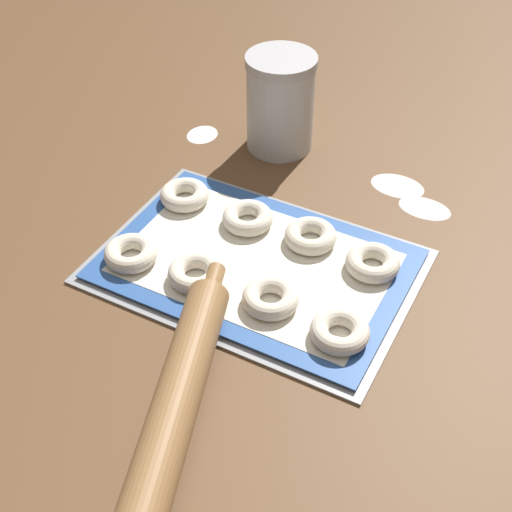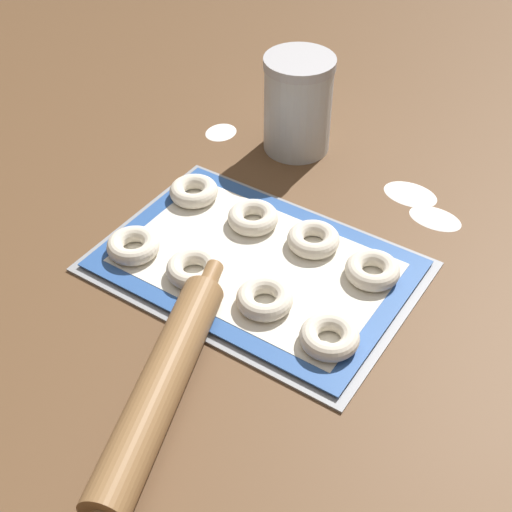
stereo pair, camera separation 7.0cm
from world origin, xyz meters
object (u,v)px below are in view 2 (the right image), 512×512
(bagel_back_mid_left, at_px, (253,218))
(bagel_back_mid_right, at_px, (313,239))
(baking_tray, at_px, (256,266))
(bagel_front_mid_right, at_px, (265,299))
(flour_canister, at_px, (298,104))
(bagel_back_far_left, at_px, (194,191))
(bagel_front_far_left, at_px, (133,246))
(bagel_back_far_right, at_px, (372,270))
(bagel_front_far_right, at_px, (329,337))
(rolling_pin, at_px, (160,388))
(bagel_front_mid_left, at_px, (194,269))

(bagel_back_mid_left, height_order, bagel_back_mid_right, same)
(baking_tray, distance_m, bagel_front_mid_right, 0.09)
(bagel_back_mid_right, height_order, flour_canister, flour_canister)
(bagel_back_far_left, bearing_deg, bagel_back_mid_left, -1.78)
(baking_tray, xyz_separation_m, flour_canister, (-0.11, 0.30, 0.08))
(bagel_front_far_left, height_order, bagel_front_mid_right, same)
(bagel_back_far_right, bearing_deg, bagel_front_far_right, -86.04)
(bagel_back_far_right, bearing_deg, bagel_front_far_left, -155.30)
(bagel_back_mid_right, relative_size, rolling_pin, 0.18)
(bagel_front_mid_right, distance_m, bagel_back_far_right, 0.16)
(bagel_front_far_left, distance_m, bagel_back_mid_left, 0.18)
(bagel_front_far_left, height_order, rolling_pin, rolling_pin)
(bagel_front_mid_left, bearing_deg, bagel_back_far_left, 127.00)
(bagel_front_mid_right, bearing_deg, bagel_front_far_left, -176.26)
(bagel_back_far_left, relative_size, bagel_back_mid_left, 1.00)
(bagel_front_mid_right, height_order, bagel_back_mid_left, same)
(bagel_front_far_right, relative_size, rolling_pin, 0.18)
(bagel_front_mid_left, relative_size, bagel_back_far_right, 1.00)
(bagel_front_mid_right, distance_m, bagel_back_far_left, 0.26)
(bagel_front_mid_left, relative_size, bagel_back_mid_right, 1.00)
(bagel_back_mid_right, xyz_separation_m, flour_canister, (-0.16, 0.22, 0.06))
(baking_tray, relative_size, bagel_back_far_left, 5.80)
(bagel_back_far_left, xyz_separation_m, bagel_back_mid_left, (0.11, -0.00, 0.00))
(bagel_back_far_left, relative_size, rolling_pin, 0.18)
(bagel_back_far_right, bearing_deg, bagel_front_mid_right, -126.34)
(baking_tray, bearing_deg, rolling_pin, -82.25)
(bagel_front_mid_left, height_order, bagel_back_mid_left, same)
(bagel_front_far_left, relative_size, bagel_back_far_left, 1.00)
(bagel_front_far_left, bearing_deg, bagel_back_far_right, 24.70)
(baking_tray, xyz_separation_m, bagel_back_far_right, (0.15, 0.06, 0.02))
(bagel_back_mid_right, bearing_deg, bagel_front_mid_left, -126.34)
(bagel_front_mid_left, relative_size, flour_canister, 0.46)
(rolling_pin, bearing_deg, bagel_back_mid_left, 104.79)
(bagel_front_far_left, xyz_separation_m, rolling_pin, (0.20, -0.18, 0.00))
(bagel_front_far_left, height_order, bagel_back_far_left, same)
(baking_tray, distance_m, bagel_front_far_right, 0.18)
(baking_tray, height_order, bagel_back_mid_left, bagel_back_mid_left)
(baking_tray, xyz_separation_m, bagel_front_mid_left, (-0.06, -0.07, 0.02))
(bagel_front_far_right, bearing_deg, flour_canister, 126.07)
(flour_canister, bearing_deg, bagel_back_mid_right, -53.97)
(baking_tray, bearing_deg, bagel_back_far_left, 156.16)
(bagel_back_mid_left, distance_m, bagel_back_mid_right, 0.10)
(bagel_front_mid_right, bearing_deg, bagel_back_mid_right, 92.59)
(bagel_front_far_right, height_order, bagel_back_far_left, same)
(bagel_front_mid_right, height_order, bagel_front_far_right, same)
(bagel_back_mid_right, xyz_separation_m, bagel_back_far_right, (0.10, -0.01, 0.00))
(bagel_back_mid_left, bearing_deg, bagel_front_far_left, -126.26)
(baking_tray, relative_size, bagel_back_mid_left, 5.80)
(bagel_back_far_right, xyz_separation_m, flour_canister, (-0.27, 0.24, 0.06))
(bagel_front_far_right, xyz_separation_m, flour_canister, (-0.27, 0.38, 0.06))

